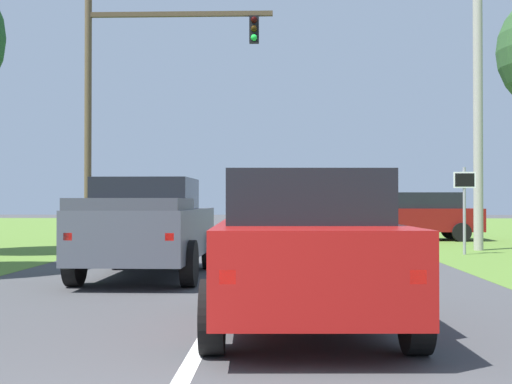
{
  "coord_description": "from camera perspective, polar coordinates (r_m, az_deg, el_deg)",
  "views": [
    {
      "loc": [
        0.79,
        -3.5,
        1.46
      ],
      "look_at": [
        0.19,
        15.19,
        1.71
      ],
      "focal_mm": 48.98,
      "sensor_mm": 36.0,
      "label": 1
    }
  ],
  "objects": [
    {
      "name": "keep_moving_sign",
      "position": [
        19.85,
        16.66,
        -0.51
      ],
      "size": [
        0.6,
        0.09,
        2.39
      ],
      "color": "gray",
      "rests_on": "ground_plane"
    },
    {
      "name": "ground_plane",
      "position": [
        14.39,
        -1.32,
        -6.58
      ],
      "size": [
        120.0,
        120.0,
        0.0
      ],
      "primitive_type": "plane",
      "color": "#424244"
    },
    {
      "name": "utility_pole_right",
      "position": [
        21.84,
        17.67,
        6.24
      ],
      "size": [
        0.28,
        0.28,
        8.21
      ],
      "primitive_type": "cylinder",
      "color": "#9E998E",
      "rests_on": "ground_plane"
    },
    {
      "name": "crossing_suv_far",
      "position": [
        26.82,
        13.14,
        -1.86
      ],
      "size": [
        4.65,
        2.29,
        1.78
      ],
      "color": "maroon",
      "rests_on": "ground_plane"
    },
    {
      "name": "traffic_light",
      "position": [
        24.34,
        -10.09,
        8.64
      ],
      "size": [
        6.41,
        0.4,
        8.41
      ],
      "color": "brown",
      "rests_on": "ground_plane"
    },
    {
      "name": "red_suv_near",
      "position": [
        8.13,
        3.88,
        -4.34
      ],
      "size": [
        2.29,
        4.53,
        1.79
      ],
      "color": "#9E1411",
      "rests_on": "ground_plane"
    },
    {
      "name": "pickup_truck_lead",
      "position": [
        13.49,
        -8.8,
        -2.77
      ],
      "size": [
        2.25,
        5.02,
        1.89
      ],
      "color": "#4C515B",
      "rests_on": "ground_plane"
    }
  ]
}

